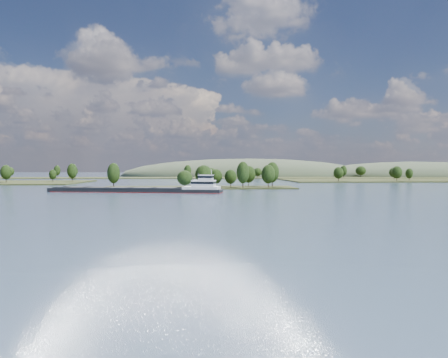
{
  "coord_description": "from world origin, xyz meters",
  "views": [
    {
      "loc": [
        2.07,
        -47.25,
        10.65
      ],
      "look_at": [
        11.12,
        130.0,
        6.0
      ],
      "focal_mm": 35.0,
      "sensor_mm": 36.0,
      "label": 1
    }
  ],
  "objects": [
    {
      "name": "cargo_barge",
      "position": [
        -21.83,
        142.46,
        1.31
      ],
      "size": [
        77.1,
        24.57,
        10.39
      ],
      "color": "black",
      "rests_on": "ground"
    },
    {
      "name": "back_shoreline",
      "position": [
        9.23,
        399.75,
        0.71
      ],
      "size": [
        900.0,
        60.0,
        14.14
      ],
      "color": "#292F15",
      "rests_on": "ground"
    },
    {
      "name": "tree_island",
      "position": [
        6.88,
        179.08,
        4.01
      ],
      "size": [
        100.0,
        32.21,
        14.32
      ],
      "color": "#292F15",
      "rests_on": "ground"
    },
    {
      "name": "ground",
      "position": [
        0.0,
        120.0,
        0.0
      ],
      "size": [
        1800.0,
        1800.0,
        0.0
      ],
      "primitive_type": "plane",
      "color": "#3E526C",
      "rests_on": "ground"
    },
    {
      "name": "hill_west",
      "position": [
        60.0,
        500.0,
        0.0
      ],
      "size": [
        320.0,
        160.0,
        44.0
      ],
      "primitive_type": "ellipsoid",
      "color": "#3A4630",
      "rests_on": "ground"
    },
    {
      "name": "hill_east",
      "position": [
        260.0,
        470.0,
        0.0
      ],
      "size": [
        260.0,
        140.0,
        36.0
      ],
      "primitive_type": "ellipsoid",
      "color": "#3A4630",
      "rests_on": "ground"
    }
  ]
}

